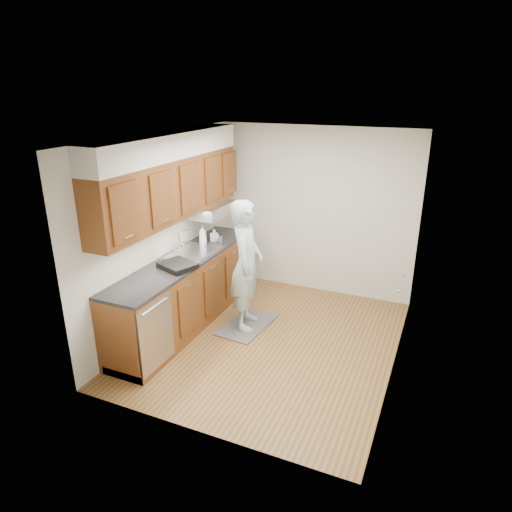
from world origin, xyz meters
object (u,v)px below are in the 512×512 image
(soap_bottle_b, at_px, (214,235))
(soap_bottle_c, at_px, (214,235))
(person, at_px, (246,257))
(soap_bottle_a, at_px, (203,235))
(steel_can, at_px, (220,240))
(dish_rack, at_px, (178,265))

(soap_bottle_b, height_order, soap_bottle_c, soap_bottle_b)
(person, xyz_separation_m, soap_bottle_b, (-0.74, 0.50, 0.04))
(soap_bottle_a, bearing_deg, soap_bottle_c, 73.19)
(person, relative_size, steel_can, 18.50)
(person, distance_m, soap_bottle_b, 0.89)
(soap_bottle_a, distance_m, dish_rack, 0.91)
(person, xyz_separation_m, dish_rack, (-0.66, -0.57, -0.01))
(soap_bottle_a, bearing_deg, soap_bottle_b, 67.74)
(soap_bottle_b, bearing_deg, person, -34.24)
(soap_bottle_b, height_order, steel_can, soap_bottle_b)
(soap_bottle_b, xyz_separation_m, steel_can, (0.13, -0.05, -0.04))
(soap_bottle_a, xyz_separation_m, soap_bottle_b, (0.07, 0.18, -0.05))
(soap_bottle_a, relative_size, steel_can, 2.68)
(soap_bottle_b, height_order, dish_rack, soap_bottle_b)
(soap_bottle_a, bearing_deg, person, -21.53)
(soap_bottle_c, relative_size, steel_can, 1.56)
(soap_bottle_b, bearing_deg, steel_can, -22.16)
(person, height_order, dish_rack, person)
(person, height_order, soap_bottle_a, person)
(person, bearing_deg, soap_bottle_a, 52.60)
(soap_bottle_b, distance_m, dish_rack, 1.08)
(steel_can, bearing_deg, dish_rack, -92.77)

